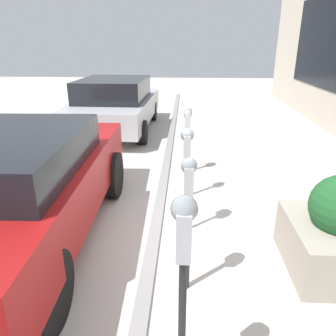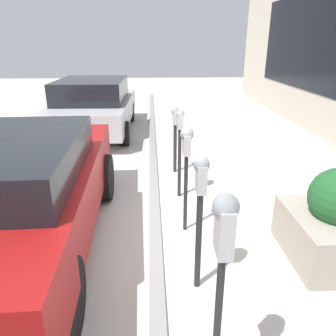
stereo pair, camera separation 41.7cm
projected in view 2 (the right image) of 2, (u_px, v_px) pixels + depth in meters
The scene contains 10 objects.
ground_plane at pixel (161, 231), 4.51m from camera, with size 40.00×40.00×0.00m, color beige.
curb_strip at pixel (155, 230), 4.50m from camera, with size 24.50×0.16×0.04m.
parking_meter_nearest at pixel (223, 252), 1.99m from camera, with size 0.19×0.16×1.64m.
parking_meter_second at pixel (200, 198), 3.14m from camera, with size 0.18×0.15×1.46m.
parking_meter_middle at pixel (187, 152), 4.15m from camera, with size 0.20×0.17×1.45m.
parking_meter_fourth at pixel (180, 136), 5.16m from camera, with size 0.16×0.14×1.47m.
parking_meter_farthest at pixel (175, 127), 6.24m from camera, with size 0.18×0.15×1.29m.
planter_box at pixel (334, 224), 3.82m from camera, with size 1.15×1.00×1.14m.
parked_car_middle at pixel (12, 191), 3.82m from camera, with size 4.42×2.02×1.47m.
parked_car_rear at pixel (94, 106), 9.10m from camera, with size 4.39×2.09×1.49m.
Camera 2 is at (-3.88, 0.11, 2.45)m, focal length 35.00 mm.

